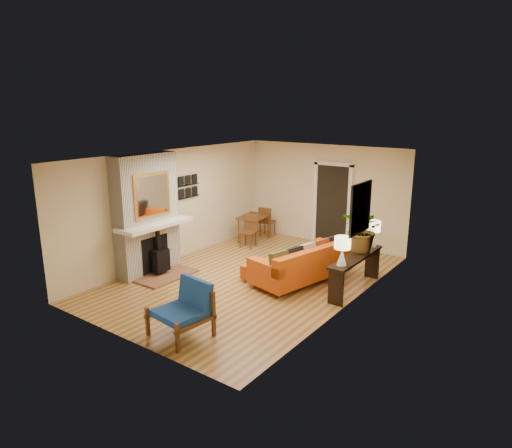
# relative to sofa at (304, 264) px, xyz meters

# --- Properties ---
(room_shell) EXTENTS (6.50, 6.50, 6.50)m
(room_shell) POSITION_rel_sofa_xyz_m (-0.41, 2.13, 0.86)
(room_shell) COLOR tan
(room_shell) RESTS_ON ground
(fireplace) EXTENTS (1.09, 1.68, 2.60)m
(fireplace) POSITION_rel_sofa_xyz_m (-3.02, -1.50, 0.86)
(fireplace) COLOR white
(fireplace) RESTS_ON ground
(sofa) EXTENTS (1.42, 2.35, 0.87)m
(sofa) POSITION_rel_sofa_xyz_m (0.00, 0.00, 0.00)
(sofa) COLOR silver
(sofa) RESTS_ON ground
(ottoman) EXTENTS (0.83, 0.83, 0.35)m
(ottoman) POSITION_rel_sofa_xyz_m (-0.80, -0.39, -0.18)
(ottoman) COLOR silver
(ottoman) RESTS_ON ground
(blue_chair) EXTENTS (0.93, 0.91, 0.87)m
(blue_chair) POSITION_rel_sofa_xyz_m (-0.41, -3.04, 0.09)
(blue_chair) COLOR brown
(blue_chair) RESTS_ON ground
(dining_table) EXTENTS (0.84, 1.60, 0.84)m
(dining_table) POSITION_rel_sofa_xyz_m (-2.53, 1.77, 0.17)
(dining_table) COLOR brown
(dining_table) RESTS_ON ground
(console_table) EXTENTS (0.34, 1.85, 0.72)m
(console_table) POSITION_rel_sofa_xyz_m (1.06, 0.19, 0.20)
(console_table) COLOR black
(console_table) RESTS_ON ground
(lamp_near) EXTENTS (0.30, 0.30, 0.54)m
(lamp_near) POSITION_rel_sofa_xyz_m (1.06, -0.48, 0.68)
(lamp_near) COLOR white
(lamp_near) RESTS_ON console_table
(lamp_far) EXTENTS (0.30, 0.30, 0.54)m
(lamp_far) POSITION_rel_sofa_xyz_m (1.06, 0.96, 0.68)
(lamp_far) COLOR white
(lamp_far) RESTS_ON console_table
(houseplant) EXTENTS (1.05, 0.99, 0.93)m
(houseplant) POSITION_rel_sofa_xyz_m (1.05, 0.49, 0.81)
(houseplant) COLOR #1E5919
(houseplant) RESTS_ON console_table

